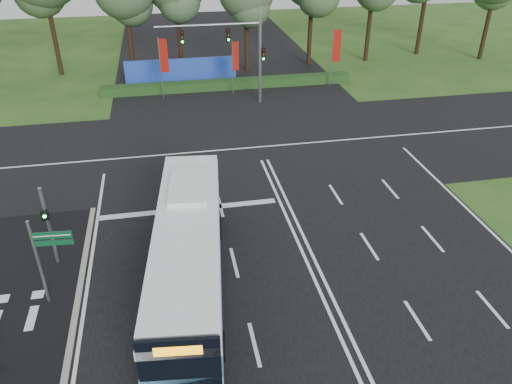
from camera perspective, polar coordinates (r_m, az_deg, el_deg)
ground at (r=23.85m, az=5.42°, el=-7.17°), size 120.00×120.00×0.00m
road_main at (r=23.84m, az=5.42°, el=-7.13°), size 20.00×120.00×0.04m
road_cross at (r=33.84m, az=-0.06°, el=5.10°), size 120.00×14.00×0.05m
bike_path at (r=21.94m, az=-26.54°, el=-14.89°), size 5.00×18.00×0.06m
kerb_strip at (r=21.30m, az=-20.20°, el=-14.63°), size 0.25×18.00×0.12m
city_bus at (r=21.06m, az=-7.69°, el=-6.92°), size 4.01×12.76×3.60m
pedestrian_signal at (r=23.80m, az=-22.66°, el=-3.40°), size 0.34×0.44×3.98m
street_sign at (r=21.36m, az=-22.98°, el=-6.39°), size 1.58×0.21×4.05m
banner_flag_left at (r=42.52m, az=-10.59°, el=14.64°), size 0.72×0.28×5.09m
banner_flag_mid at (r=43.30m, az=-2.43°, el=14.89°), size 0.62×0.30×4.49m
banner_flag_right at (r=45.45m, az=9.04°, el=15.76°), size 0.74×0.20×5.07m
traffic_light_gantry at (r=40.23m, az=-2.13°, el=16.24°), size 8.41×0.28×7.00m
hedge at (r=45.19m, az=-3.11°, el=12.19°), size 22.00×1.20×0.80m
blue_hoarding at (r=47.03m, az=-8.55°, el=13.53°), size 10.00×0.30×2.20m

